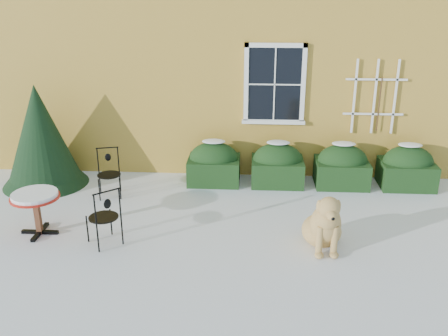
# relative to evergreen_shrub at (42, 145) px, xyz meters

# --- Properties ---
(ground) EXTENTS (80.00, 80.00, 0.00)m
(ground) POSITION_rel_evergreen_shrub_xyz_m (3.74, -2.24, -0.83)
(ground) COLOR white
(ground) RESTS_ON ground
(house) EXTENTS (12.40, 8.40, 6.40)m
(house) POSITION_rel_evergreen_shrub_xyz_m (3.74, 4.76, 2.39)
(house) COLOR gold
(house) RESTS_ON ground
(hedge_row) EXTENTS (4.95, 0.80, 0.91)m
(hedge_row) POSITION_rel_evergreen_shrub_xyz_m (5.39, 0.31, -0.43)
(hedge_row) COLOR black
(hedge_row) RESTS_ON ground
(evergreen_shrub) EXTENTS (1.70, 1.70, 2.06)m
(evergreen_shrub) POSITION_rel_evergreen_shrub_xyz_m (0.00, 0.00, 0.00)
(evergreen_shrub) COLOR black
(evergreen_shrub) RESTS_ON ground
(bistro_table) EXTENTS (0.79, 0.79, 0.73)m
(bistro_table) POSITION_rel_evergreen_shrub_xyz_m (0.73, -2.11, -0.22)
(bistro_table) COLOR black
(bistro_table) RESTS_ON ground
(patio_chair_near) EXTENTS (0.61, 0.61, 0.98)m
(patio_chair_near) POSITION_rel_evergreen_shrub_xyz_m (1.94, -2.39, -0.34)
(patio_chair_near) COLOR black
(patio_chair_near) RESTS_ON ground
(patio_chair_far) EXTENTS (0.51, 0.50, 0.93)m
(patio_chair_far) POSITION_rel_evergreen_shrub_xyz_m (1.47, -0.48, -0.36)
(patio_chair_far) COLOR black
(patio_chair_far) RESTS_ON ground
(dog) EXTENTS (0.68, 1.11, 0.99)m
(dog) POSITION_rel_evergreen_shrub_xyz_m (5.35, -2.31, -0.43)
(dog) COLOR tan
(dog) RESTS_ON ground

